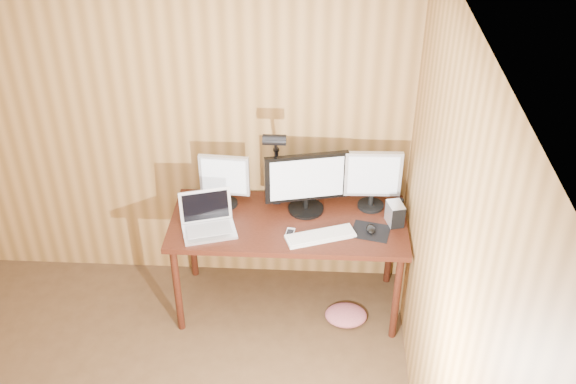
# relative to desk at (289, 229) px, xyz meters

# --- Properties ---
(room_shell) EXTENTS (4.00, 4.00, 4.00)m
(room_shell) POSITION_rel_desk_xyz_m (-0.93, -1.70, 0.62)
(room_shell) COLOR #4B321C
(room_shell) RESTS_ON ground
(desk) EXTENTS (1.60, 0.70, 0.75)m
(desk) POSITION_rel_desk_xyz_m (0.00, 0.00, 0.00)
(desk) COLOR #34130A
(desk) RESTS_ON floor
(monitor_center) EXTENTS (0.56, 0.25, 0.44)m
(monitor_center) POSITION_rel_desk_xyz_m (0.11, 0.06, 0.35)
(monitor_center) COLOR black
(monitor_center) RESTS_ON desk
(monitor_left) EXTENTS (0.35, 0.16, 0.39)m
(monitor_left) POSITION_rel_desk_xyz_m (-0.45, 0.10, 0.33)
(monitor_left) COLOR black
(monitor_left) RESTS_ON desk
(monitor_right) EXTENTS (0.39, 0.18, 0.44)m
(monitor_right) POSITION_rel_desk_xyz_m (0.56, 0.13, 0.36)
(monitor_right) COLOR black
(monitor_right) RESTS_ON desk
(laptop) EXTENTS (0.41, 0.35, 0.25)m
(laptop) POSITION_rel_desk_xyz_m (-0.53, -0.17, 0.18)
(laptop) COLOR silver
(laptop) RESTS_ON desk
(keyboard) EXTENTS (0.48, 0.28, 0.02)m
(keyboard) POSITION_rel_desk_xyz_m (0.22, -0.24, 0.13)
(keyboard) COLOR white
(keyboard) RESTS_ON desk
(mousepad) EXTENTS (0.28, 0.25, 0.00)m
(mousepad) POSITION_rel_desk_xyz_m (0.55, -0.16, 0.12)
(mousepad) COLOR black
(mousepad) RESTS_ON desk
(mouse) EXTENTS (0.08, 0.11, 0.04)m
(mouse) POSITION_rel_desk_xyz_m (0.55, -0.16, 0.14)
(mouse) COLOR black
(mouse) RESTS_ON mousepad
(hard_drive) EXTENTS (0.13, 0.16, 0.15)m
(hard_drive) POSITION_rel_desk_xyz_m (0.71, -0.06, 0.20)
(hard_drive) COLOR silver
(hard_drive) RESTS_ON desk
(phone) EXTENTS (0.07, 0.11, 0.01)m
(phone) POSITION_rel_desk_xyz_m (0.02, -0.22, 0.13)
(phone) COLOR silver
(phone) RESTS_ON desk
(speaker) EXTENTS (0.05, 0.05, 0.11)m
(speaker) POSITION_rel_desk_xyz_m (0.76, 0.06, 0.18)
(speaker) COLOR black
(speaker) RESTS_ON desk
(desk_lamp) EXTENTS (0.15, 0.22, 0.66)m
(desk_lamp) POSITION_rel_desk_xyz_m (-0.09, 0.07, 0.53)
(desk_lamp) COLOR black
(desk_lamp) RESTS_ON desk
(fabric_pile) EXTENTS (0.36, 0.33, 0.10)m
(fabric_pile) POSITION_rel_desk_xyz_m (0.42, -0.23, -0.58)
(fabric_pile) COLOR #B15660
(fabric_pile) RESTS_ON floor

